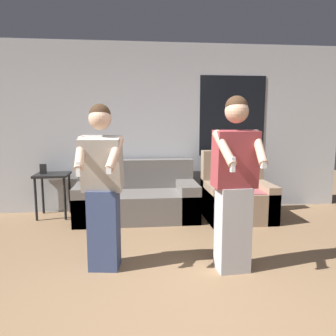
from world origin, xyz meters
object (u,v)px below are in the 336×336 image
couch (137,199)px  side_table (52,181)px  person_left (102,187)px  person_right (234,184)px  armchair (237,197)px

couch → side_table: 1.33m
side_table → person_left: bearing=-64.0°
person_right → person_left: bearing=172.5°
side_table → person_left: (0.93, -1.91, 0.27)m
couch → person_right: 2.19m
armchair → side_table: bearing=172.6°
couch → person_right: size_ratio=1.05×
couch → armchair: armchair is taller
couch → person_right: bearing=-64.2°
armchair → person_right: (-0.59, -1.71, 0.55)m
armchair → couch: bearing=173.1°
person_left → person_right: bearing=-7.5°
couch → person_left: person_left is taller
person_right → armchair: bearing=70.9°
armchair → person_left: size_ratio=0.62×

